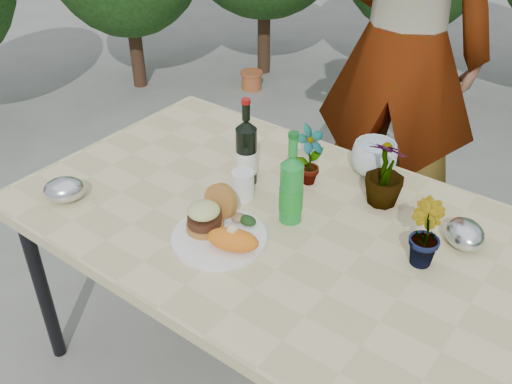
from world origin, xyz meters
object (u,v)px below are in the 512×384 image
Objects in this scene: dinner_plate at (219,238)px; wine_bottle at (246,153)px; person at (402,50)px; patio_table at (271,230)px.

wine_bottle reaches higher than dinner_plate.
person is at bearing 90.86° from dinner_plate.
patio_table is 1.04m from person.
wine_bottle is at bearing 149.48° from patio_table.
wine_bottle is (-0.13, 0.30, 0.10)m from dinner_plate.
wine_bottle is (-0.18, 0.11, 0.17)m from patio_table.
person reaches higher than wine_bottle.
person is (-0.02, 1.19, 0.21)m from dinner_plate.
person is at bearing 93.91° from patio_table.
patio_table is 5.71× the size of dinner_plate.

